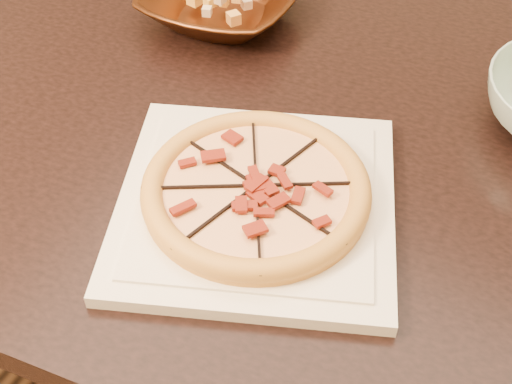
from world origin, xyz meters
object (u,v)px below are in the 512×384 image
(dining_table, at_px, (272,159))
(plate, at_px, (256,203))
(pizza, at_px, (256,190))
(bronze_bowl, at_px, (221,2))

(dining_table, distance_m, plate, 0.22)
(dining_table, distance_m, pizza, 0.23)
(pizza, bearing_deg, dining_table, 111.95)
(bronze_bowl, bearing_deg, plate, -53.28)
(pizza, bearing_deg, bronze_bowl, 126.72)
(pizza, distance_m, bronze_bowl, 0.43)
(dining_table, xyz_separation_m, pizza, (0.07, -0.18, 0.13))
(plate, bearing_deg, dining_table, 111.95)
(plate, distance_m, pizza, 0.02)
(plate, distance_m, bronze_bowl, 0.43)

